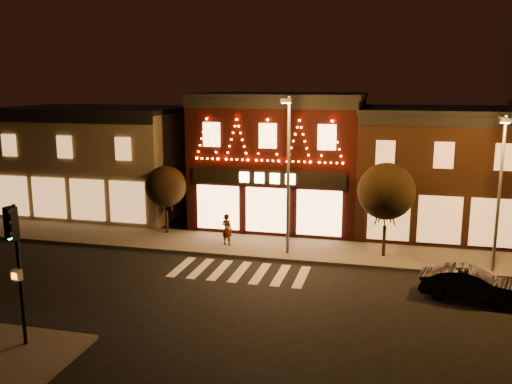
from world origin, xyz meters
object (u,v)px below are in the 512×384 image
at_px(dark_sedan, 470,284).
at_px(pedestrian, 227,229).
at_px(streetlamp_mid, 288,164).
at_px(traffic_signal_near, 15,248).

xyz_separation_m(dark_sedan, pedestrian, (-12.03, 4.53, 0.37)).
height_order(streetlamp_mid, pedestrian, streetlamp_mid).
relative_size(traffic_signal_near, dark_sedan, 1.21).
relative_size(traffic_signal_near, pedestrian, 2.78).
distance_m(traffic_signal_near, pedestrian, 13.64).
height_order(traffic_signal_near, pedestrian, traffic_signal_near).
distance_m(traffic_signal_near, dark_sedan, 17.76).
bearing_deg(traffic_signal_near, pedestrian, 84.67).
relative_size(streetlamp_mid, dark_sedan, 2.01).
xyz_separation_m(traffic_signal_near, streetlamp_mid, (6.82, 12.19, 1.31)).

